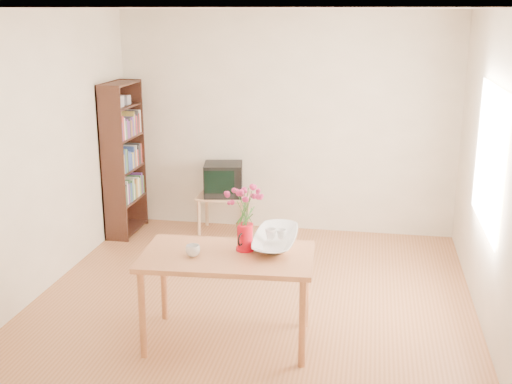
% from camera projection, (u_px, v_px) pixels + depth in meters
% --- Properties ---
extents(room, '(4.50, 4.50, 4.50)m').
position_uv_depth(room, '(253.00, 167.00, 5.44)').
color(room, '#955A34').
rests_on(room, ground).
extents(table, '(1.39, 0.85, 0.75)m').
position_uv_depth(table, '(227.00, 265.00, 5.03)').
color(table, '#A86239').
rests_on(table, ground).
extents(tv_stand, '(0.60, 0.45, 0.46)m').
position_uv_depth(tv_stand, '(224.00, 201.00, 7.67)').
color(tv_stand, tan).
rests_on(tv_stand, ground).
extents(bookshelf, '(0.28, 0.70, 1.80)m').
position_uv_depth(bookshelf, '(124.00, 164.00, 7.54)').
color(bookshelf, black).
rests_on(bookshelf, ground).
extents(pitcher, '(0.15, 0.22, 0.22)m').
position_uv_depth(pitcher, '(245.00, 238.00, 5.07)').
color(pitcher, red).
rests_on(pitcher, table).
extents(flowers, '(0.25, 0.25, 0.36)m').
position_uv_depth(flowers, '(245.00, 204.00, 4.99)').
color(flowers, '#D1316E').
rests_on(flowers, pitcher).
extents(mug, '(0.15, 0.15, 0.09)m').
position_uv_depth(mug, '(193.00, 251.00, 4.96)').
color(mug, white).
rests_on(mug, table).
extents(bowl, '(0.52, 0.52, 0.48)m').
position_uv_depth(bowl, '(276.00, 216.00, 5.16)').
color(bowl, white).
rests_on(bowl, table).
extents(teacup_a, '(0.11, 0.11, 0.07)m').
position_uv_depth(teacup_a, '(271.00, 221.00, 5.18)').
color(teacup_a, white).
rests_on(teacup_a, bowl).
extents(teacup_b, '(0.08, 0.08, 0.07)m').
position_uv_depth(teacup_b, '(282.00, 221.00, 5.18)').
color(teacup_b, white).
rests_on(teacup_b, bowl).
extents(television, '(0.51, 0.48, 0.39)m').
position_uv_depth(television, '(224.00, 179.00, 7.61)').
color(television, black).
rests_on(television, tv_stand).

